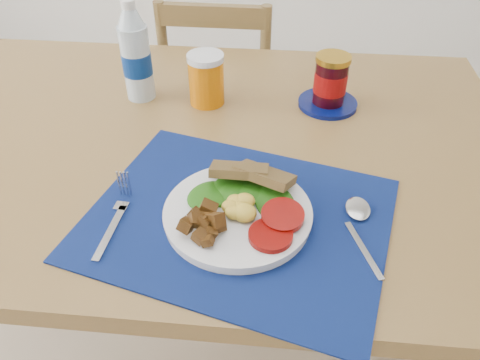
{
  "coord_description": "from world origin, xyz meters",
  "views": [
    {
      "loc": [
        0.19,
        -0.61,
        1.31
      ],
      "look_at": [
        0.14,
        0.0,
        0.8
      ],
      "focal_mm": 35.0,
      "sensor_mm": 36.0,
      "label": 1
    }
  ],
  "objects_px": {
    "chair_far": "(219,84)",
    "jam_on_saucer": "(330,84)",
    "breakfast_plate": "(235,211)",
    "water_bottle": "(136,57)",
    "juice_glass": "(206,80)"
  },
  "relations": [
    {
      "from": "jam_on_saucer",
      "to": "juice_glass",
      "type": "bearing_deg",
      "value": -177.62
    },
    {
      "from": "chair_far",
      "to": "water_bottle",
      "type": "bearing_deg",
      "value": 76.99
    },
    {
      "from": "chair_far",
      "to": "jam_on_saucer",
      "type": "height_order",
      "value": "chair_far"
    },
    {
      "from": "breakfast_plate",
      "to": "jam_on_saucer",
      "type": "relative_size",
      "value": 1.82
    },
    {
      "from": "breakfast_plate",
      "to": "water_bottle",
      "type": "distance_m",
      "value": 0.49
    },
    {
      "from": "chair_far",
      "to": "juice_glass",
      "type": "bearing_deg",
      "value": 95.42
    },
    {
      "from": "water_bottle",
      "to": "jam_on_saucer",
      "type": "xyz_separation_m",
      "value": [
        0.44,
        0.0,
        -0.05
      ]
    },
    {
      "from": "breakfast_plate",
      "to": "chair_far",
      "type": "bearing_deg",
      "value": 108.68
    },
    {
      "from": "juice_glass",
      "to": "breakfast_plate",
      "type": "bearing_deg",
      "value": -74.81
    },
    {
      "from": "chair_far",
      "to": "water_bottle",
      "type": "distance_m",
      "value": 0.6
    },
    {
      "from": "water_bottle",
      "to": "breakfast_plate",
      "type": "bearing_deg",
      "value": -56.33
    },
    {
      "from": "water_bottle",
      "to": "jam_on_saucer",
      "type": "height_order",
      "value": "water_bottle"
    },
    {
      "from": "breakfast_plate",
      "to": "jam_on_saucer",
      "type": "bearing_deg",
      "value": 75.51
    },
    {
      "from": "chair_far",
      "to": "juice_glass",
      "type": "height_order",
      "value": "chair_far"
    },
    {
      "from": "water_bottle",
      "to": "jam_on_saucer",
      "type": "relative_size",
      "value": 1.68
    }
  ]
}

